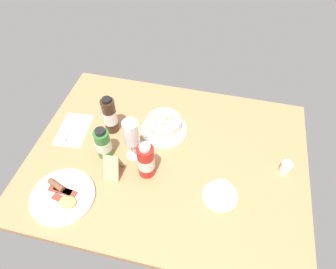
{
  "coord_description": "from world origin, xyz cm",
  "views": [
    {
      "loc": [
        -16.39,
        68.45,
        97.27
      ],
      "look_at": [
        0.8,
        -4.33,
        8.49
      ],
      "focal_mm": 31.83,
      "sensor_mm": 36.0,
      "label": 1
    }
  ],
  "objects_px": {
    "porridge_bowl": "(164,125)",
    "menu_card": "(113,165)",
    "coffee_cup": "(221,193)",
    "wine_glass": "(131,134)",
    "sauce_bottle_green": "(103,144)",
    "sauce_bottle_red": "(146,161)",
    "cutlery_setting": "(73,130)",
    "creamer_jug": "(286,168)",
    "sauce_bottle_brown": "(110,116)",
    "breakfast_plate": "(63,196)"
  },
  "relations": [
    {
      "from": "porridge_bowl",
      "to": "creamer_jug",
      "type": "height_order",
      "value": "porridge_bowl"
    },
    {
      "from": "sauce_bottle_green",
      "to": "wine_glass",
      "type": "bearing_deg",
      "value": -169.87
    },
    {
      "from": "cutlery_setting",
      "to": "menu_card",
      "type": "xyz_separation_m",
      "value": [
        -0.25,
        0.16,
        0.05
      ]
    },
    {
      "from": "cutlery_setting",
      "to": "wine_glass",
      "type": "distance_m",
      "value": 0.33
    },
    {
      "from": "cutlery_setting",
      "to": "sauce_bottle_red",
      "type": "relative_size",
      "value": 1.22
    },
    {
      "from": "coffee_cup",
      "to": "sauce_bottle_green",
      "type": "height_order",
      "value": "sauce_bottle_green"
    },
    {
      "from": "coffee_cup",
      "to": "sauce_bottle_brown",
      "type": "relative_size",
      "value": 0.71
    },
    {
      "from": "creamer_jug",
      "to": "wine_glass",
      "type": "distance_m",
      "value": 0.6
    },
    {
      "from": "coffee_cup",
      "to": "wine_glass",
      "type": "distance_m",
      "value": 0.39
    },
    {
      "from": "wine_glass",
      "to": "menu_card",
      "type": "distance_m",
      "value": 0.13
    },
    {
      "from": "porridge_bowl",
      "to": "creamer_jug",
      "type": "xyz_separation_m",
      "value": [
        -0.5,
        0.09,
        -0.01
      ]
    },
    {
      "from": "porridge_bowl",
      "to": "menu_card",
      "type": "relative_size",
      "value": 1.83
    },
    {
      "from": "sauce_bottle_green",
      "to": "menu_card",
      "type": "bearing_deg",
      "value": 130.12
    },
    {
      "from": "sauce_bottle_red",
      "to": "wine_glass",
      "type": "bearing_deg",
      "value": -42.26
    },
    {
      "from": "porridge_bowl",
      "to": "wine_glass",
      "type": "relative_size",
      "value": 1.02
    },
    {
      "from": "sauce_bottle_green",
      "to": "sauce_bottle_brown",
      "type": "bearing_deg",
      "value": -81.81
    },
    {
      "from": "coffee_cup",
      "to": "sauce_bottle_red",
      "type": "bearing_deg",
      "value": -8.12
    },
    {
      "from": "sauce_bottle_red",
      "to": "cutlery_setting",
      "type": "bearing_deg",
      "value": -19.39
    },
    {
      "from": "wine_glass",
      "to": "sauce_bottle_red",
      "type": "bearing_deg",
      "value": 137.74
    },
    {
      "from": "porridge_bowl",
      "to": "menu_card",
      "type": "distance_m",
      "value": 0.28
    },
    {
      "from": "cutlery_setting",
      "to": "wine_glass",
      "type": "bearing_deg",
      "value": 167.76
    },
    {
      "from": "breakfast_plate",
      "to": "coffee_cup",
      "type": "bearing_deg",
      "value": -166.28
    },
    {
      "from": "cutlery_setting",
      "to": "coffee_cup",
      "type": "relative_size",
      "value": 1.54
    },
    {
      "from": "sauce_bottle_brown",
      "to": "menu_card",
      "type": "distance_m",
      "value": 0.23
    },
    {
      "from": "wine_glass",
      "to": "menu_card",
      "type": "relative_size",
      "value": 1.78
    },
    {
      "from": "coffee_cup",
      "to": "sauce_bottle_brown",
      "type": "xyz_separation_m",
      "value": [
        0.49,
        -0.22,
        0.06
      ]
    },
    {
      "from": "creamer_jug",
      "to": "sauce_bottle_brown",
      "type": "height_order",
      "value": "sauce_bottle_brown"
    },
    {
      "from": "breakfast_plate",
      "to": "menu_card",
      "type": "height_order",
      "value": "menu_card"
    },
    {
      "from": "cutlery_setting",
      "to": "breakfast_plate",
      "type": "height_order",
      "value": "breakfast_plate"
    },
    {
      "from": "coffee_cup",
      "to": "menu_card",
      "type": "xyz_separation_m",
      "value": [
        0.41,
        -0.01,
        0.03
      ]
    },
    {
      "from": "coffee_cup",
      "to": "sauce_bottle_red",
      "type": "xyz_separation_m",
      "value": [
        0.29,
        -0.04,
        0.05
      ]
    },
    {
      "from": "creamer_jug",
      "to": "porridge_bowl",
      "type": "bearing_deg",
      "value": -10.74
    },
    {
      "from": "cutlery_setting",
      "to": "sauce_bottle_red",
      "type": "xyz_separation_m",
      "value": [
        -0.37,
        0.13,
        0.07
      ]
    },
    {
      "from": "sauce_bottle_brown",
      "to": "sauce_bottle_red",
      "type": "distance_m",
      "value": 0.27
    },
    {
      "from": "sauce_bottle_red",
      "to": "sauce_bottle_green",
      "type": "bearing_deg",
      "value": -13.67
    },
    {
      "from": "creamer_jug",
      "to": "sauce_bottle_red",
      "type": "relative_size",
      "value": 0.35
    },
    {
      "from": "coffee_cup",
      "to": "wine_glass",
      "type": "bearing_deg",
      "value": -16.51
    },
    {
      "from": "sauce_bottle_red",
      "to": "sauce_bottle_green",
      "type": "distance_m",
      "value": 0.19
    },
    {
      "from": "coffee_cup",
      "to": "sauce_bottle_green",
      "type": "distance_m",
      "value": 0.48
    },
    {
      "from": "wine_glass",
      "to": "sauce_bottle_brown",
      "type": "distance_m",
      "value": 0.18
    },
    {
      "from": "cutlery_setting",
      "to": "sauce_bottle_brown",
      "type": "distance_m",
      "value": 0.19
    },
    {
      "from": "cutlery_setting",
      "to": "porridge_bowl",
      "type": "bearing_deg",
      "value": -167.13
    },
    {
      "from": "porridge_bowl",
      "to": "sauce_bottle_red",
      "type": "height_order",
      "value": "sauce_bottle_red"
    },
    {
      "from": "porridge_bowl",
      "to": "breakfast_plate",
      "type": "height_order",
      "value": "porridge_bowl"
    },
    {
      "from": "breakfast_plate",
      "to": "sauce_bottle_green",
      "type": "bearing_deg",
      "value": -109.54
    },
    {
      "from": "cutlery_setting",
      "to": "coffee_cup",
      "type": "distance_m",
      "value": 0.68
    },
    {
      "from": "porridge_bowl",
      "to": "coffee_cup",
      "type": "relative_size",
      "value": 1.53
    },
    {
      "from": "menu_card",
      "to": "breakfast_plate",
      "type": "bearing_deg",
      "value": 45.22
    },
    {
      "from": "coffee_cup",
      "to": "porridge_bowl",
      "type": "bearing_deg",
      "value": -43.43
    },
    {
      "from": "porridge_bowl",
      "to": "cutlery_setting",
      "type": "height_order",
      "value": "porridge_bowl"
    }
  ]
}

